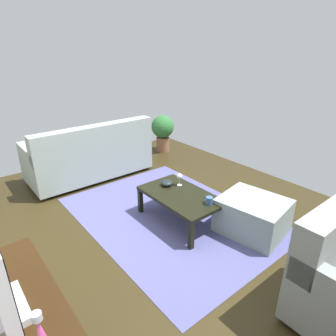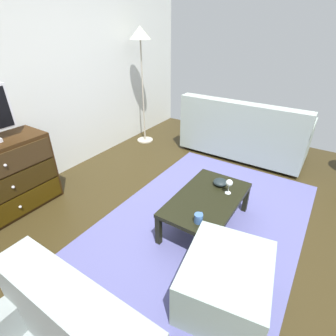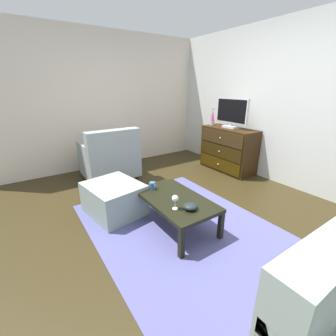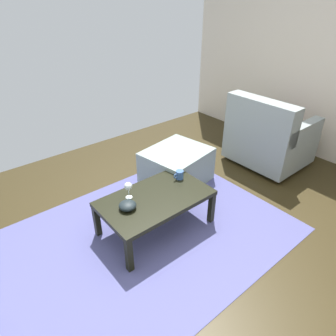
# 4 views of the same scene
# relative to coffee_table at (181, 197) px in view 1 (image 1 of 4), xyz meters

# --- Properties ---
(ground_plane) EXTENTS (5.62, 4.54, 0.05)m
(ground_plane) POSITION_rel_coffee_table_xyz_m (-0.05, 0.24, -0.34)
(ground_plane) COLOR #302712
(area_rug) EXTENTS (2.60, 1.90, 0.01)m
(area_rug) POSITION_rel_coffee_table_xyz_m (0.15, 0.04, -0.32)
(area_rug) COLOR #4E4F85
(area_rug) RESTS_ON ground_plane
(coffee_table) EXTENTS (1.00, 0.59, 0.36)m
(coffee_table) POSITION_rel_coffee_table_xyz_m (0.00, 0.00, 0.00)
(coffee_table) COLOR black
(coffee_table) RESTS_ON ground_plane
(wine_glass) EXTENTS (0.07, 0.07, 0.16)m
(wine_glass) POSITION_rel_coffee_table_xyz_m (0.19, -0.14, 0.16)
(wine_glass) COLOR silver
(wine_glass) RESTS_ON coffee_table
(mug) EXTENTS (0.11, 0.08, 0.08)m
(mug) POSITION_rel_coffee_table_xyz_m (-0.37, -0.09, 0.08)
(mug) COLOR #375A95
(mug) RESTS_ON coffee_table
(bowl_decorative) EXTENTS (0.15, 0.15, 0.07)m
(bowl_decorative) POSITION_rel_coffee_table_xyz_m (0.28, -0.01, 0.08)
(bowl_decorative) COLOR black
(bowl_decorative) RESTS_ON coffee_table
(couch_large) EXTENTS (0.85, 1.86, 0.90)m
(couch_large) POSITION_rel_coffee_table_xyz_m (1.86, 0.27, 0.03)
(couch_large) COLOR #332319
(couch_large) RESTS_ON ground_plane
(ottoman) EXTENTS (0.79, 0.71, 0.41)m
(ottoman) POSITION_rel_coffee_table_xyz_m (-0.67, -0.48, -0.12)
(ottoman) COLOR gray
(ottoman) RESTS_ON ground_plane
(potted_plant) EXTENTS (0.44, 0.44, 0.72)m
(potted_plant) POSITION_rel_coffee_table_xyz_m (2.11, -1.38, 0.11)
(potted_plant) COLOR brown
(potted_plant) RESTS_ON ground_plane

